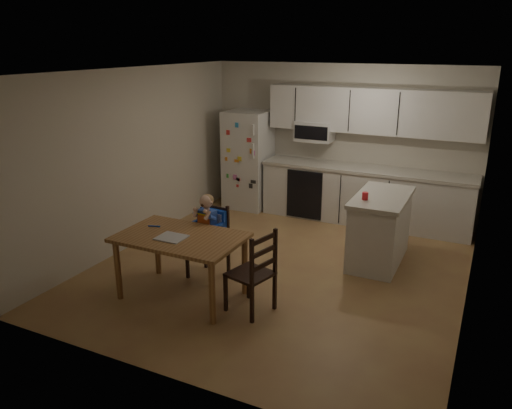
{
  "coord_description": "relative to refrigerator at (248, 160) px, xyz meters",
  "views": [
    {
      "loc": [
        2.3,
        -5.51,
        2.82
      ],
      "look_at": [
        -0.07,
        -0.59,
        1.03
      ],
      "focal_mm": 35.0,
      "sensor_mm": 36.0,
      "label": 1
    }
  ],
  "objects": [
    {
      "name": "refrigerator",
      "position": [
        0.0,
        0.0,
        0.0
      ],
      "size": [
        0.72,
        0.7,
        1.7
      ],
      "primitive_type": "cube",
      "color": "silver",
      "rests_on": "ground"
    },
    {
      "name": "dining_table",
      "position": [
        0.82,
        -3.34,
        -0.2
      ],
      "size": [
        1.4,
        0.9,
        0.75
      ],
      "color": "brown",
      "rests_on": "ground"
    },
    {
      "name": "kitchen_island",
      "position": [
        2.64,
        -1.38,
        -0.38
      ],
      "size": [
        0.66,
        1.25,
        0.92
      ],
      "color": "silver",
      "rests_on": "ground"
    },
    {
      "name": "kitchen_run",
      "position": [
        2.05,
        0.09,
        0.03
      ],
      "size": [
        3.37,
        0.62,
        2.15
      ],
      "color": "silver",
      "rests_on": "ground"
    },
    {
      "name": "chair_side",
      "position": [
        1.76,
        -3.31,
        -0.31
      ],
      "size": [
        0.51,
        0.51,
        0.95
      ],
      "rotation": [
        0.0,
        0.0,
        -1.83
      ],
      "color": "black",
      "rests_on": "ground"
    },
    {
      "name": "toddler_spoon",
      "position": [
        0.37,
        -3.24,
        -0.09
      ],
      "size": [
        0.12,
        0.06,
        0.02
      ],
      "primitive_type": "cylinder",
      "rotation": [
        0.0,
        1.57,
        0.35
      ],
      "color": "blue",
      "rests_on": "dining_table"
    },
    {
      "name": "red_cup",
      "position": [
        2.48,
        -1.65,
        0.12
      ],
      "size": [
        0.08,
        0.08,
        0.1
      ],
      "primitive_type": "cylinder",
      "color": "red",
      "rests_on": "kitchen_island"
    },
    {
      "name": "room",
      "position": [
        1.55,
        -1.67,
        0.4
      ],
      "size": [
        4.52,
        5.01,
        2.51
      ],
      "color": "#996844",
      "rests_on": "ground"
    },
    {
      "name": "chair_booster",
      "position": [
        0.83,
        -2.72,
        -0.2
      ],
      "size": [
        0.45,
        0.45,
        1.07
      ],
      "rotation": [
        0.0,
        0.0,
        -0.12
      ],
      "color": "black",
      "rests_on": "ground"
    },
    {
      "name": "napkin",
      "position": [
        0.77,
        -3.44,
        -0.09
      ],
      "size": [
        0.31,
        0.27,
        0.01
      ],
      "primitive_type": "cube",
      "color": "#B8B9BD",
      "rests_on": "dining_table"
    }
  ]
}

